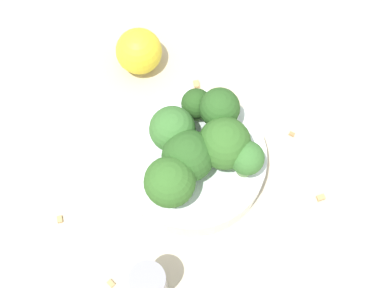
# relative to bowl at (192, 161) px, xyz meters

# --- Properties ---
(ground_plane) EXTENTS (3.00, 3.00, 0.00)m
(ground_plane) POSITION_rel_bowl_xyz_m (0.00, 0.00, -0.02)
(ground_plane) COLOR beige
(bowl) EXTENTS (0.17, 0.17, 0.04)m
(bowl) POSITION_rel_bowl_xyz_m (0.00, 0.00, 0.00)
(bowl) COLOR silver
(bowl) RESTS_ON ground_plane
(broccoli_floret_0) EXTENTS (0.06, 0.06, 0.06)m
(broccoli_floret_0) POSITION_rel_bowl_xyz_m (-0.01, 0.03, 0.05)
(broccoli_floret_0) COLOR #7A9E5B
(broccoli_floret_0) RESTS_ON bowl
(broccoli_floret_1) EXTENTS (0.06, 0.06, 0.06)m
(broccoli_floret_1) POSITION_rel_bowl_xyz_m (0.01, 0.00, 0.05)
(broccoli_floret_1) COLOR #8EB770
(broccoli_floret_1) RESTS_ON bowl
(broccoli_floret_2) EXTENTS (0.05, 0.05, 0.06)m
(broccoli_floret_2) POSITION_rel_bowl_xyz_m (-0.01, -0.03, 0.05)
(broccoli_floret_2) COLOR #8EB770
(broccoli_floret_2) RESTS_ON bowl
(broccoli_floret_3) EXTENTS (0.04, 0.04, 0.05)m
(broccoli_floret_3) POSITION_rel_bowl_xyz_m (-0.00, 0.06, 0.05)
(broccoli_floret_3) COLOR #7A9E5B
(broccoli_floret_3) RESTS_ON bowl
(broccoli_floret_4) EXTENTS (0.05, 0.05, 0.06)m
(broccoli_floret_4) POSITION_rel_bowl_xyz_m (0.05, -0.01, 0.05)
(broccoli_floret_4) COLOR #7A9E5B
(broccoli_floret_4) RESTS_ON bowl
(broccoli_floret_5) EXTENTS (0.03, 0.03, 0.04)m
(broccoli_floret_5) POSITION_rel_bowl_xyz_m (-0.05, -0.01, 0.04)
(broccoli_floret_5) COLOR #7A9E5B
(broccoli_floret_5) RESTS_ON bowl
(broccoli_floret_6) EXTENTS (0.05, 0.05, 0.06)m
(broccoli_floret_6) POSITION_rel_bowl_xyz_m (-0.05, 0.02, 0.06)
(broccoli_floret_6) COLOR #7A9E5B
(broccoli_floret_6) RESTS_ON bowl
(pepper_shaker) EXTENTS (0.04, 0.04, 0.08)m
(pepper_shaker) POSITION_rel_bowl_xyz_m (0.15, 0.00, 0.02)
(pepper_shaker) COLOR #B2B7BC
(pepper_shaker) RESTS_ON ground_plane
(lemon_wedge) EXTENTS (0.06, 0.06, 0.06)m
(lemon_wedge) POSITION_rel_bowl_xyz_m (-0.12, -0.10, 0.01)
(lemon_wedge) COLOR yellow
(lemon_wedge) RESTS_ON ground_plane
(almond_crumb_0) EXTENTS (0.01, 0.01, 0.01)m
(almond_crumb_0) POSITION_rel_bowl_xyz_m (0.16, -0.05, -0.01)
(almond_crumb_0) COLOR tan
(almond_crumb_0) RESTS_ON ground_plane
(almond_crumb_1) EXTENTS (0.01, 0.01, 0.01)m
(almond_crumb_1) POSITION_rel_bowl_xyz_m (-0.11, -0.03, -0.01)
(almond_crumb_1) COLOR tan
(almond_crumb_1) RESTS_ON ground_plane
(almond_crumb_2) EXTENTS (0.01, 0.01, 0.01)m
(almond_crumb_2) POSITION_rel_bowl_xyz_m (-0.08, 0.10, -0.02)
(almond_crumb_2) COLOR #AD7F4C
(almond_crumb_2) RESTS_ON ground_plane
(almond_crumb_3) EXTENTS (0.01, 0.01, 0.01)m
(almond_crumb_3) POSITION_rel_bowl_xyz_m (0.11, -0.13, -0.01)
(almond_crumb_3) COLOR tan
(almond_crumb_3) RESTS_ON ground_plane
(almond_crumb_4) EXTENTS (0.01, 0.01, 0.01)m
(almond_crumb_4) POSITION_rel_bowl_xyz_m (-0.01, 0.15, -0.01)
(almond_crumb_4) COLOR tan
(almond_crumb_4) RESTS_ON ground_plane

